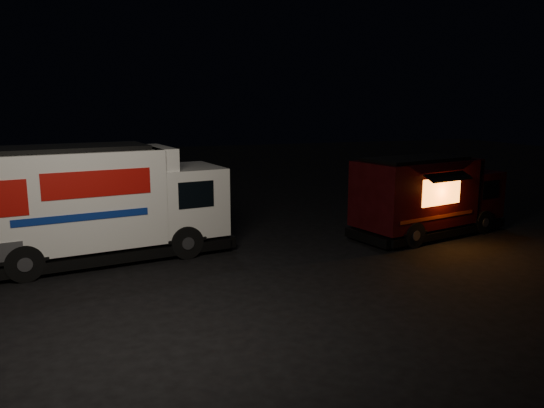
{
  "coord_description": "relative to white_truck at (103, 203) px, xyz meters",
  "views": [
    {
      "loc": [
        -2.66,
        -12.45,
        4.4
      ],
      "look_at": [
        2.32,
        2.0,
        1.44
      ],
      "focal_mm": 35.0,
      "sensor_mm": 36.0,
      "label": 1
    }
  ],
  "objects": [
    {
      "name": "ground",
      "position": [
        2.39,
        -2.87,
        -1.62
      ],
      "size": [
        80.0,
        80.0,
        0.0
      ],
      "primitive_type": "plane",
      "color": "black",
      "rests_on": "ground"
    },
    {
      "name": "white_truck",
      "position": [
        0.0,
        0.0,
        0.0
      ],
      "size": [
        7.43,
        3.54,
        3.24
      ],
      "primitive_type": null,
      "rotation": [
        0.0,
        0.0,
        0.16
      ],
      "color": "silver",
      "rests_on": "ground"
    },
    {
      "name": "red_truck",
      "position": [
        10.37,
        -0.6,
        -0.3
      ],
      "size": [
        5.99,
        3.33,
        2.64
      ],
      "primitive_type": null,
      "rotation": [
        0.0,
        0.0,
        0.23
      ],
      "color": "#33090C",
      "rests_on": "ground"
    }
  ]
}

